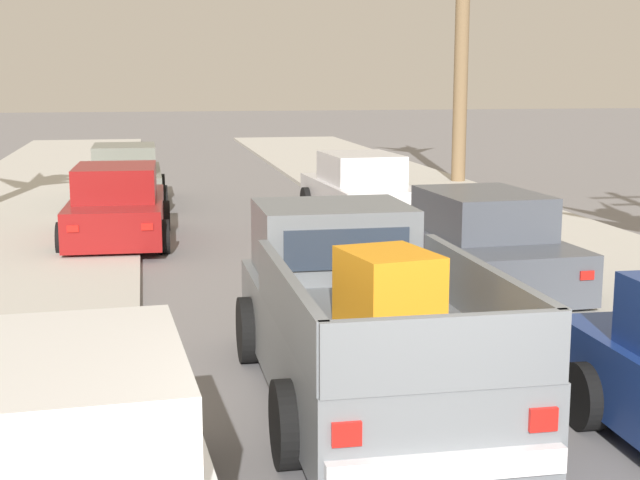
{
  "coord_description": "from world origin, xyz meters",
  "views": [
    {
      "loc": [
        -2.19,
        -4.7,
        3.26
      ],
      "look_at": [
        -0.03,
        6.51,
        1.2
      ],
      "focal_mm": 51.41,
      "sensor_mm": 36.0,
      "label": 1
    }
  ],
  "objects_px": {
    "car_right_mid": "(360,190)",
    "car_left_far": "(68,469)",
    "car_left_mid": "(125,177)",
    "pickup_truck": "(360,321)",
    "car_left_near": "(117,207)",
    "car_right_far": "(479,244)"
  },
  "relations": [
    {
      "from": "car_left_near",
      "to": "car_right_mid",
      "type": "bearing_deg",
      "value": 18.62
    },
    {
      "from": "car_left_near",
      "to": "car_right_far",
      "type": "height_order",
      "value": "same"
    },
    {
      "from": "pickup_truck",
      "to": "car_left_near",
      "type": "distance_m",
      "value": 9.76
    },
    {
      "from": "pickup_truck",
      "to": "car_left_near",
      "type": "xyz_separation_m",
      "value": [
        -2.66,
        9.39,
        -0.08
      ]
    },
    {
      "from": "car_right_mid",
      "to": "car_left_far",
      "type": "height_order",
      "value": "same"
    },
    {
      "from": "car_right_mid",
      "to": "car_right_far",
      "type": "bearing_deg",
      "value": -88.12
    },
    {
      "from": "car_right_mid",
      "to": "car_left_far",
      "type": "distance_m",
      "value": 15.08
    },
    {
      "from": "car_left_mid",
      "to": "car_right_mid",
      "type": "distance_m",
      "value": 6.36
    },
    {
      "from": "car_left_near",
      "to": "car_left_far",
      "type": "bearing_deg",
      "value": -90.02
    },
    {
      "from": "car_left_near",
      "to": "car_left_mid",
      "type": "xyz_separation_m",
      "value": [
        0.07,
        5.39,
        0.0
      ]
    },
    {
      "from": "car_left_mid",
      "to": "car_right_mid",
      "type": "height_order",
      "value": "same"
    },
    {
      "from": "pickup_truck",
      "to": "car_right_far",
      "type": "bearing_deg",
      "value": 55.82
    },
    {
      "from": "car_right_mid",
      "to": "car_left_near",
      "type": "bearing_deg",
      "value": -161.38
    },
    {
      "from": "car_left_near",
      "to": "car_left_far",
      "type": "xyz_separation_m",
      "value": [
        -0.01,
        -12.32,
        0.0
      ]
    },
    {
      "from": "car_right_far",
      "to": "car_left_far",
      "type": "bearing_deg",
      "value": -127.71
    },
    {
      "from": "car_left_mid",
      "to": "car_right_far",
      "type": "xyz_separation_m",
      "value": [
        5.47,
        -10.55,
        0.0
      ]
    },
    {
      "from": "car_left_far",
      "to": "pickup_truck",
      "type": "bearing_deg",
      "value": 47.74
    },
    {
      "from": "pickup_truck",
      "to": "car_left_mid",
      "type": "bearing_deg",
      "value": 99.96
    },
    {
      "from": "car_left_near",
      "to": "car_left_far",
      "type": "relative_size",
      "value": 0.99
    },
    {
      "from": "car_right_far",
      "to": "car_left_near",
      "type": "bearing_deg",
      "value": 137.04
    },
    {
      "from": "car_left_far",
      "to": "car_left_mid",
      "type": "bearing_deg",
      "value": 89.77
    },
    {
      "from": "car_left_mid",
      "to": "car_left_near",
      "type": "bearing_deg",
      "value": -90.71
    }
  ]
}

